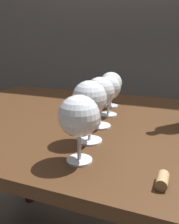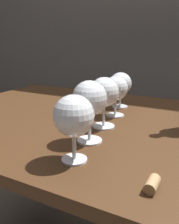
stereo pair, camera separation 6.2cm
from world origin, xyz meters
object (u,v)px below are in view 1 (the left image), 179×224
(cork, at_px, (162,180))
(wine_glass_pinot, at_px, (90,99))
(wine_glass_amber, at_px, (111,84))
(wine_glass_merlot, at_px, (79,117))
(wine_glass_white, at_px, (109,88))
(wine_glass_port, at_px, (100,93))

(cork, bearing_deg, wine_glass_pinot, 145.33)
(wine_glass_amber, bearing_deg, wine_glass_merlot, -81.06)
(wine_glass_merlot, bearing_deg, wine_glass_pinot, 100.44)
(wine_glass_white, bearing_deg, wine_glass_pinot, -84.04)
(wine_glass_white, distance_m, wine_glass_amber, 0.12)
(wine_glass_port, distance_m, cork, 0.34)
(wine_glass_pinot, relative_size, cork, 3.83)
(wine_glass_merlot, height_order, cork, wine_glass_merlot)
(wine_glass_merlot, relative_size, wine_glass_amber, 1.09)
(wine_glass_merlot, xyz_separation_m, wine_glass_port, (-0.03, 0.23, 0.00))
(cork, bearing_deg, wine_glass_port, 129.88)
(wine_glass_white, height_order, wine_glass_amber, wine_glass_white)
(wine_glass_amber, bearing_deg, wine_glass_white, -76.42)
(wine_glass_port, height_order, wine_glass_white, wine_glass_port)
(wine_glass_port, bearing_deg, wine_glass_amber, 99.38)
(wine_glass_merlot, xyz_separation_m, cork, (0.18, -0.03, -0.09))
(wine_glass_pinot, xyz_separation_m, wine_glass_white, (-0.02, 0.24, -0.02))
(wine_glass_merlot, xyz_separation_m, wine_glass_white, (-0.04, 0.35, -0.01))
(wine_glass_merlot, distance_m, wine_glass_amber, 0.47)
(cork, bearing_deg, wine_glass_merlot, 171.02)
(wine_glass_white, bearing_deg, cork, -59.15)
(wine_glass_port, height_order, wine_glass_amber, wine_glass_port)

